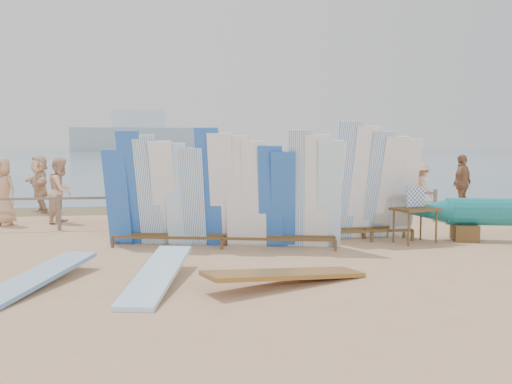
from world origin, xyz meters
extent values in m
plane|color=tan|center=(0.00, 0.00, 0.00)|extent=(160.00, 160.00, 0.00)
cube|color=slate|center=(0.00, 128.00, 0.00)|extent=(320.00, 240.00, 0.02)
cube|color=brown|center=(0.00, 7.20, 0.00)|extent=(40.00, 2.60, 0.01)
cube|color=#999EA3|center=(-12.00, 180.00, 4.02)|extent=(45.00, 8.00, 8.00)
cube|color=silver|center=(-12.00, 180.00, 11.02)|extent=(18.00, 6.00, 6.00)
cube|color=#736257|center=(0.00, 3.00, 0.80)|extent=(12.00, 0.06, 0.06)
cube|color=#736257|center=(-4.00, 3.00, 0.45)|extent=(0.08, 0.08, 0.90)
cube|color=#736257|center=(-2.00, 3.00, 0.45)|extent=(0.08, 0.08, 0.90)
cube|color=#736257|center=(0.00, 3.00, 0.45)|extent=(0.08, 0.08, 0.90)
cube|color=#736257|center=(2.00, 3.00, 0.45)|extent=(0.08, 0.08, 0.90)
cube|color=#736257|center=(4.00, 3.00, 0.45)|extent=(0.08, 0.08, 0.90)
cube|color=#736257|center=(6.00, 3.00, 0.45)|extent=(0.08, 0.08, 0.90)
cube|color=brown|center=(-0.22, -0.09, 0.22)|extent=(4.48, 1.17, 0.05)
cube|color=brown|center=(-0.13, 0.28, 0.22)|extent=(4.48, 1.17, 0.05)
cube|color=blue|center=(-2.35, 0.64, 1.02)|extent=(0.59, 0.59, 2.04)
cube|color=blue|center=(-2.02, 0.56, 1.21)|extent=(0.64, 0.78, 2.42)
cube|color=white|center=(-1.69, 0.47, 1.17)|extent=(0.63, 0.74, 2.33)
cube|color=white|center=(-1.37, 0.39, 1.10)|extent=(0.66, 0.85, 2.21)
cube|color=#9BCDF9|center=(-1.11, 0.33, 1.08)|extent=(0.60, 0.64, 2.17)
cube|color=white|center=(-0.79, 0.25, 1.04)|extent=(0.60, 0.64, 2.07)
cube|color=blue|center=(-0.46, 0.17, 1.24)|extent=(0.63, 0.74, 2.48)
cube|color=white|center=(-0.20, 0.10, 1.18)|extent=(0.65, 0.81, 2.36)
cube|color=white|center=(0.12, 0.02, 1.16)|extent=(0.59, 0.61, 2.32)
cube|color=white|center=(0.45, -0.06, 1.11)|extent=(0.60, 0.63, 2.22)
cube|color=blue|center=(0.78, -0.14, 1.06)|extent=(0.61, 0.68, 2.11)
cube|color=blue|center=(1.03, -0.21, 1.00)|extent=(0.63, 0.75, 2.00)
cube|color=white|center=(1.36, -0.29, 1.21)|extent=(0.63, 0.75, 2.43)
cube|color=white|center=(1.69, -0.37, 1.17)|extent=(0.63, 0.74, 2.33)
cube|color=#9BCDF9|center=(1.94, -0.43, 1.11)|extent=(0.65, 0.81, 2.22)
cube|color=brown|center=(3.10, 0.21, 0.24)|extent=(1.93, 0.13, 0.06)
cube|color=brown|center=(3.08, 0.64, 0.24)|extent=(1.93, 0.13, 0.06)
cube|color=white|center=(2.19, 0.39, 1.11)|extent=(0.55, 0.59, 2.21)
cube|color=white|center=(2.56, 0.40, 1.32)|extent=(0.56, 0.74, 2.64)
cube|color=white|center=(2.93, 0.42, 1.27)|extent=(0.56, 0.76, 2.53)
cube|color=white|center=(3.30, 0.43, 1.21)|extent=(0.56, 0.77, 2.43)
cube|color=white|center=(3.59, 0.44, 1.16)|extent=(0.56, 0.79, 2.32)
cube|color=white|center=(3.96, 0.46, 1.13)|extent=(0.55, 0.60, 2.26)
cube|color=brown|center=(5.22, 0.09, 0.18)|extent=(0.66, 0.73, 0.37)
cone|color=#177B7E|center=(4.34, 0.34, 0.65)|extent=(1.33, 0.88, 0.57)
cube|color=brown|center=(3.99, -0.02, 0.74)|extent=(1.07, 0.88, 0.05)
cube|color=white|center=(3.99, -0.02, 1.01)|extent=(0.48, 0.17, 0.43)
cube|color=olive|center=(0.50, -3.05, 0.00)|extent=(2.71, 1.53, 0.33)
cube|color=white|center=(-3.25, -2.60, 0.00)|extent=(1.48, 2.72, 0.28)
cube|color=#9BCDF9|center=(-1.45, -2.79, 0.00)|extent=(1.12, 2.75, 0.35)
cube|color=red|center=(-0.63, 4.00, 0.34)|extent=(0.69, 0.65, 0.05)
cube|color=red|center=(-0.69, 4.24, 0.63)|extent=(0.60, 0.31, 0.58)
cube|color=red|center=(1.17, 4.14, 0.34)|extent=(0.75, 0.72, 0.05)
cube|color=red|center=(1.06, 4.37, 0.63)|extent=(0.60, 0.40, 0.58)
cube|color=red|center=(1.41, 3.72, 0.61)|extent=(0.60, 0.88, 0.61)
cube|color=red|center=(1.37, 4.05, 1.00)|extent=(0.52, 0.24, 0.38)
imported|color=tan|center=(6.56, 5.01, 0.78)|extent=(0.57, 1.06, 1.55)
imported|color=beige|center=(-0.64, 5.79, 0.86)|extent=(1.63, 0.67, 1.72)
imported|color=#8C6042|center=(-2.49, 4.78, 0.81)|extent=(0.66, 0.63, 1.62)
imported|color=tan|center=(0.86, 5.42, 0.86)|extent=(0.93, 0.76, 1.72)
imported|color=#8C6042|center=(3.95, 4.93, 0.78)|extent=(0.58, 0.33, 1.56)
imported|color=#8C6042|center=(0.97, 5.06, 0.80)|extent=(0.95, 0.96, 1.61)
imported|color=#8C6042|center=(7.90, 4.93, 0.91)|extent=(1.14, 1.00, 1.83)
imported|color=beige|center=(-5.32, 6.79, 0.90)|extent=(1.23, 1.74, 1.81)
imported|color=tan|center=(-5.66, 4.10, 0.90)|extent=(0.98, 0.73, 1.81)
imported|color=beige|center=(-4.20, 4.37, 0.89)|extent=(0.64, 0.95, 1.78)
camera|label=1|loc=(-1.22, -10.97, 2.12)|focal=38.00mm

